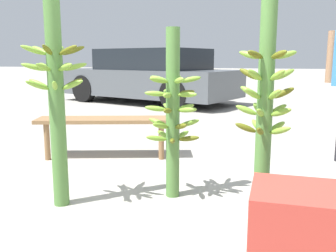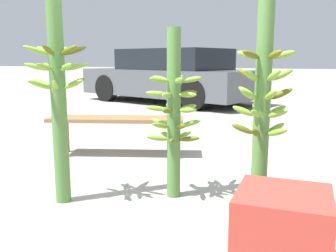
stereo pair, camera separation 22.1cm
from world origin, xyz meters
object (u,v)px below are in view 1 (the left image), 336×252
(parked_car, at_px, (149,76))
(market_bench, at_px, (106,124))
(banana_stalk_left, at_px, (56,96))
(banana_stalk_right, at_px, (265,93))
(banana_stalk_center, at_px, (173,113))
(produce_crate, at_px, (295,231))

(parked_car, bearing_deg, market_bench, -147.31)
(banana_stalk_left, bearing_deg, market_bench, 101.49)
(market_bench, bearing_deg, banana_stalk_left, -95.85)
(banana_stalk_right, distance_m, market_bench, 2.17)
(banana_stalk_left, xyz_separation_m, banana_stalk_center, (0.75, 0.40, -0.14))
(parked_car, bearing_deg, banana_stalk_center, -140.41)
(banana_stalk_left, bearing_deg, parked_car, 103.17)
(market_bench, height_order, parked_car, parked_car)
(banana_stalk_center, height_order, produce_crate, banana_stalk_center)
(banana_stalk_right, xyz_separation_m, market_bench, (-1.72, 1.23, -0.50))
(parked_car, bearing_deg, produce_crate, -136.50)
(banana_stalk_left, height_order, produce_crate, banana_stalk_left)
(market_bench, relative_size, produce_crate, 3.45)
(banana_stalk_center, bearing_deg, market_bench, 136.87)
(market_bench, bearing_deg, parked_car, 86.28)
(banana_stalk_right, bearing_deg, banana_stalk_left, -174.56)
(produce_crate, bearing_deg, banana_stalk_center, 135.26)
(parked_car, bearing_deg, banana_stalk_left, -147.76)
(banana_stalk_left, relative_size, banana_stalk_right, 0.89)
(banana_stalk_right, height_order, produce_crate, banana_stalk_right)
(banana_stalk_left, distance_m, market_bench, 1.47)
(banana_stalk_center, height_order, banana_stalk_right, banana_stalk_right)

